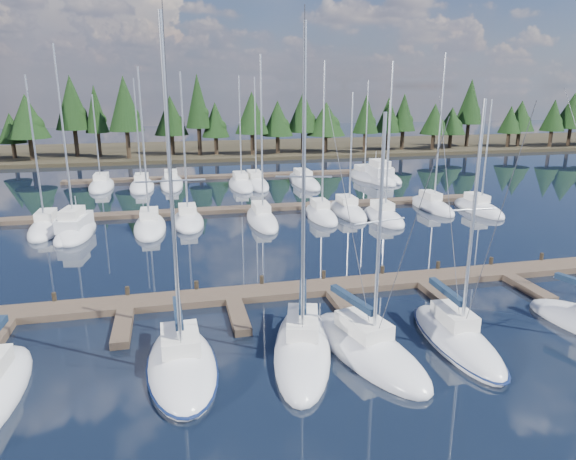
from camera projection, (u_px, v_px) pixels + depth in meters
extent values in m
plane|color=black|center=(286.00, 237.00, 43.11)|extent=(260.00, 260.00, 0.00)
cube|color=#30291A|center=(218.00, 150.00, 99.33)|extent=(220.00, 30.00, 0.60)
cube|color=#4F3F31|center=(328.00, 287.00, 31.80)|extent=(44.00, 2.00, 0.40)
cube|color=#4F3F31|center=(123.00, 328.00, 26.40)|extent=(0.90, 4.00, 0.40)
cube|color=#4F3F31|center=(238.00, 317.00, 27.69)|extent=(0.90, 4.00, 0.40)
cube|color=#4F3F31|center=(344.00, 306.00, 28.98)|extent=(0.90, 4.00, 0.40)
cube|color=#4F3F31|center=(440.00, 297.00, 30.27)|extent=(0.90, 4.00, 0.40)
cube|color=#4F3F31|center=(529.00, 288.00, 31.56)|extent=(0.90, 4.00, 0.40)
cylinder|color=black|center=(55.00, 300.00, 29.22)|extent=(0.26, 0.26, 0.90)
cylinder|color=black|center=(128.00, 294.00, 30.08)|extent=(0.26, 0.26, 0.90)
cylinder|color=black|center=(197.00, 288.00, 30.94)|extent=(0.26, 0.26, 0.90)
cylinder|color=black|center=(262.00, 283.00, 31.80)|extent=(0.26, 0.26, 0.90)
cylinder|color=black|center=(324.00, 277.00, 32.67)|extent=(0.26, 0.26, 0.90)
cylinder|color=black|center=(382.00, 273.00, 33.53)|extent=(0.26, 0.26, 0.90)
cylinder|color=black|center=(438.00, 268.00, 34.39)|extent=(0.26, 0.26, 0.90)
cylinder|color=black|center=(491.00, 263.00, 35.25)|extent=(0.26, 0.26, 0.90)
cylinder|color=black|center=(541.00, 259.00, 36.11)|extent=(0.26, 0.26, 0.90)
cube|color=#4F3F31|center=(264.00, 208.00, 52.44)|extent=(50.00, 1.80, 0.40)
cube|color=#4F3F31|center=(238.00, 176.00, 71.20)|extent=(46.00, 1.80, 0.40)
ellipsoid|color=silver|center=(182.00, 368.00, 22.75)|extent=(3.20, 7.68, 1.90)
cube|color=silver|center=(180.00, 339.00, 22.78)|extent=(1.71, 2.48, 0.70)
cylinder|color=silver|center=(172.00, 198.00, 20.29)|extent=(0.16, 0.16, 13.86)
cylinder|color=silver|center=(178.00, 315.00, 23.43)|extent=(0.21, 3.35, 0.12)
cube|color=#132135|center=(178.00, 312.00, 23.39)|extent=(0.44, 3.20, 0.30)
cylinder|color=silver|center=(171.00, 181.00, 20.10)|extent=(2.70, 0.14, 0.07)
cylinder|color=#3F3F44|center=(174.00, 211.00, 18.80)|extent=(0.12, 3.30, 14.17)
cylinder|color=#3F3F44|center=(170.00, 192.00, 22.21)|extent=(0.14, 4.06, 14.17)
ellipsoid|color=#0B173A|center=(182.00, 366.00, 22.73)|extent=(3.33, 7.99, 0.18)
ellipsoid|color=silver|center=(302.00, 350.00, 24.30)|extent=(4.93, 9.58, 1.90)
cube|color=silver|center=(303.00, 322.00, 24.42)|extent=(2.17, 3.22, 0.70)
cylinder|color=silver|center=(304.00, 193.00, 21.78)|extent=(0.20, 0.20, 13.68)
cylinder|color=silver|center=(303.00, 299.00, 25.28)|extent=(1.16, 3.94, 0.12)
cube|color=#132135|center=(303.00, 296.00, 25.24)|extent=(1.33, 3.83, 0.30)
cylinder|color=silver|center=(304.00, 177.00, 21.59)|extent=(2.33, 0.68, 0.07)
cylinder|color=#3F3F44|center=(303.00, 207.00, 19.91)|extent=(1.05, 3.86, 13.99)
cylinder|color=#3F3F44|center=(304.00, 185.00, 24.17)|extent=(1.29, 4.75, 13.99)
ellipsoid|color=silver|center=(368.00, 352.00, 24.13)|extent=(4.80, 8.89, 1.90)
cube|color=silver|center=(364.00, 325.00, 24.17)|extent=(2.18, 3.00, 0.70)
cylinder|color=silver|center=(379.00, 233.00, 22.16)|extent=(0.19, 0.19, 10.20)
cylinder|color=silver|center=(352.00, 302.00, 24.84)|extent=(0.99, 3.64, 0.12)
cube|color=#132135|center=(352.00, 299.00, 24.80)|extent=(1.17, 3.53, 0.30)
cylinder|color=silver|center=(380.00, 221.00, 22.02)|extent=(2.56, 0.68, 0.07)
cylinder|color=#3F3F44|center=(406.00, 247.00, 20.63)|extent=(0.89, 3.57, 10.51)
cylinder|color=#3F3F44|center=(351.00, 224.00, 24.13)|extent=(1.08, 4.39, 10.51)
ellipsoid|color=silver|center=(456.00, 341.00, 25.09)|extent=(2.74, 7.87, 1.90)
cube|color=silver|center=(454.00, 316.00, 25.14)|extent=(1.44, 2.54, 0.70)
cylinder|color=silver|center=(473.00, 221.00, 23.05)|extent=(0.17, 0.17, 10.70)
cylinder|color=silver|center=(447.00, 294.00, 25.82)|extent=(0.24, 3.43, 0.12)
cube|color=#132135|center=(447.00, 291.00, 25.78)|extent=(0.47, 3.28, 0.30)
cylinder|color=silver|center=(474.00, 209.00, 22.90)|extent=(2.22, 0.15, 0.07)
cylinder|color=#3F3F44|center=(494.00, 234.00, 21.51)|extent=(0.15, 3.38, 11.01)
cylinder|color=#3F3F44|center=(450.00, 214.00, 25.04)|extent=(0.18, 4.15, 11.02)
ellipsoid|color=#0B173A|center=(456.00, 340.00, 25.08)|extent=(2.85, 8.18, 0.18)
ellipsoid|color=silver|center=(47.00, 229.00, 44.82)|extent=(2.60, 8.04, 1.90)
cube|color=silver|center=(46.00, 215.00, 44.87)|extent=(1.43, 2.57, 0.70)
cylinder|color=silver|center=(35.00, 150.00, 42.57)|extent=(0.16, 0.16, 12.10)
ellipsoid|color=silver|center=(76.00, 233.00, 43.62)|extent=(2.77, 7.70, 1.90)
cube|color=silver|center=(75.00, 218.00, 43.65)|extent=(1.52, 2.46, 0.70)
cylinder|color=silver|center=(64.00, 138.00, 41.08)|extent=(0.16, 0.16, 14.36)
ellipsoid|color=silver|center=(150.00, 228.00, 45.23)|extent=(2.76, 8.47, 1.90)
cube|color=silver|center=(149.00, 214.00, 45.30)|extent=(1.52, 2.71, 0.70)
cylinder|color=silver|center=(144.00, 146.00, 42.87)|extent=(0.16, 0.16, 12.75)
ellipsoid|color=silver|center=(188.00, 222.00, 47.01)|extent=(2.82, 7.27, 1.90)
cube|color=silver|center=(187.00, 209.00, 47.03)|extent=(1.55, 2.33, 0.70)
cylinder|color=silver|center=(184.00, 146.00, 44.76)|extent=(0.16, 0.16, 12.39)
ellipsoid|color=silver|center=(262.00, 221.00, 47.68)|extent=(2.52, 9.06, 1.90)
cube|color=silver|center=(261.00, 207.00, 47.78)|extent=(1.38, 2.90, 0.70)
cylinder|color=silver|center=(262.00, 137.00, 45.15)|extent=(0.16, 0.16, 13.82)
ellipsoid|color=silver|center=(321.00, 216.00, 49.23)|extent=(2.46, 7.41, 1.90)
cube|color=silver|center=(320.00, 203.00, 49.25)|extent=(1.35, 2.37, 0.70)
cylinder|color=silver|center=(323.00, 137.00, 46.84)|extent=(0.16, 0.16, 13.38)
ellipsoid|color=silver|center=(348.00, 212.00, 50.82)|extent=(2.69, 8.09, 1.90)
cube|color=silver|center=(347.00, 200.00, 50.87)|extent=(1.48, 2.59, 0.70)
cylinder|color=silver|center=(351.00, 150.00, 48.76)|extent=(0.16, 0.16, 10.68)
ellipsoid|color=silver|center=(383.00, 218.00, 48.49)|extent=(2.81, 7.26, 1.90)
cube|color=silver|center=(382.00, 205.00, 48.51)|extent=(1.55, 2.32, 0.70)
cylinder|color=silver|center=(389.00, 139.00, 46.12)|extent=(0.16, 0.16, 13.30)
ellipsoid|color=silver|center=(432.00, 207.00, 52.93)|extent=(2.43, 8.18, 1.90)
cube|color=silver|center=(431.00, 195.00, 52.99)|extent=(1.34, 2.62, 0.70)
cylinder|color=silver|center=(440.00, 129.00, 50.39)|extent=(0.16, 0.16, 14.26)
ellipsoid|color=silver|center=(478.00, 210.00, 51.89)|extent=(2.60, 8.06, 1.90)
cube|color=silver|center=(477.00, 197.00, 51.94)|extent=(1.43, 2.58, 0.70)
cylinder|color=silver|center=(486.00, 152.00, 49.93)|extent=(0.16, 0.16, 10.00)
ellipsoid|color=silver|center=(102.00, 187.00, 63.83)|extent=(2.89, 8.96, 1.90)
cube|color=silver|center=(101.00, 176.00, 63.92)|extent=(1.59, 2.87, 0.70)
cylinder|color=silver|center=(96.00, 138.00, 61.79)|extent=(0.16, 0.16, 10.26)
ellipsoid|color=silver|center=(142.00, 187.00, 63.47)|extent=(2.92, 8.90, 1.90)
cube|color=silver|center=(141.00, 177.00, 63.57)|extent=(1.61, 2.85, 0.70)
cylinder|color=silver|center=(137.00, 131.00, 61.19)|extent=(0.16, 0.16, 12.13)
ellipsoid|color=silver|center=(171.00, 184.00, 65.80)|extent=(2.89, 11.39, 1.90)
cube|color=silver|center=(171.00, 174.00, 66.01)|extent=(1.59, 3.65, 0.70)
cylinder|color=silver|center=(168.00, 135.00, 63.59)|extent=(0.16, 0.16, 10.66)
ellipsoid|color=silver|center=(241.00, 185.00, 64.58)|extent=(2.88, 9.70, 1.90)
cube|color=silver|center=(240.00, 175.00, 64.71)|extent=(1.58, 3.10, 0.70)
cylinder|color=silver|center=(240.00, 129.00, 62.21)|extent=(0.16, 0.16, 12.44)
ellipsoid|color=silver|center=(256.00, 184.00, 65.52)|extent=(2.90, 10.56, 1.90)
cube|color=silver|center=(255.00, 174.00, 65.69)|extent=(1.59, 3.38, 0.70)
cylinder|color=silver|center=(255.00, 129.00, 63.13)|extent=(0.16, 0.16, 12.26)
ellipsoid|color=silver|center=(304.00, 182.00, 66.73)|extent=(2.99, 11.76, 1.90)
cube|color=silver|center=(303.00, 172.00, 66.96)|extent=(1.64, 3.76, 0.70)
cylinder|color=silver|center=(306.00, 131.00, 64.38)|extent=(0.16, 0.16, 11.56)
ellipsoid|color=silver|center=(363.00, 177.00, 70.61)|extent=(2.99, 7.73, 1.90)
cube|color=silver|center=(363.00, 168.00, 70.65)|extent=(1.64, 2.47, 0.70)
cylinder|color=silver|center=(367.00, 127.00, 68.40)|extent=(0.16, 0.16, 11.93)
ellipsoid|color=silver|center=(385.00, 178.00, 69.70)|extent=(2.75, 9.21, 1.90)
cube|color=silver|center=(384.00, 169.00, 69.81)|extent=(1.51, 2.95, 0.70)
cylinder|color=silver|center=(388.00, 137.00, 67.76)|extent=(0.16, 0.16, 9.46)
ellipsoid|color=silver|center=(76.00, 233.00, 43.73)|extent=(3.78, 8.05, 1.55)
cube|color=silver|center=(75.00, 222.00, 43.46)|extent=(2.59, 4.51, 1.03)
cube|color=silver|center=(72.00, 213.00, 42.85)|extent=(1.83, 2.90, 0.77)
cylinder|color=silver|center=(76.00, 204.00, 43.83)|extent=(0.09, 0.09, 1.38)
ellipsoid|color=silver|center=(378.00, 180.00, 68.48)|extent=(3.27, 9.41, 1.87)
cube|color=silver|center=(378.00, 171.00, 68.14)|extent=(2.42, 5.19, 1.25)
cube|color=silver|center=(380.00, 163.00, 67.43)|extent=(1.77, 3.30, 0.94)
cylinder|color=silver|center=(376.00, 157.00, 68.57)|extent=(0.08, 0.08, 1.66)
cylinder|color=black|center=(14.00, 151.00, 85.31)|extent=(0.70, 0.70, 2.52)
cone|color=black|center=(11.00, 128.00, 84.30)|extent=(4.50, 4.50, 4.91)
ellipsoid|color=black|center=(15.00, 135.00, 84.72)|extent=(2.70, 2.70, 2.70)
cylinder|color=black|center=(31.00, 149.00, 82.92)|extent=(0.70, 0.70, 3.55)
cone|color=black|center=(27.00, 116.00, 81.50)|extent=(6.53, 6.53, 6.90)
ellipsoid|color=black|center=(32.00, 126.00, 82.04)|extent=(3.92, 3.92, 3.92)
cylinder|color=black|center=(76.00, 143.00, 87.10)|extent=(0.70, 0.70, 4.56)
cone|color=black|center=(72.00, 102.00, 85.29)|extent=(5.86, 5.86, 8.87)
ellipsoid|color=black|center=(76.00, 115.00, 85.94)|extent=(3.51, 3.51, 3.51)
cylinder|color=black|center=(99.00, 145.00, 87.19)|extent=(0.70, 0.70, 4.04)
cone|color=black|center=(95.00, 109.00, 85.58)|extent=(3.84, 3.84, 7.86)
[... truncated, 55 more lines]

